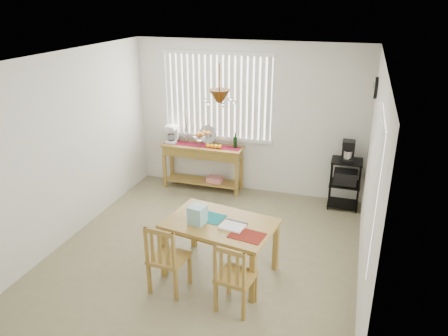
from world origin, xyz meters
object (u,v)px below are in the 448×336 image
(wire_cart, at_px, (345,179))
(chair_right, at_px, (235,277))
(sideboard, at_px, (203,156))
(chair_left, at_px, (167,259))
(cart_items, at_px, (348,151))
(dining_table, at_px, (220,228))

(wire_cart, xyz_separation_m, chair_right, (-1.01, -2.96, -0.08))
(sideboard, bearing_deg, chair_left, -78.15)
(cart_items, xyz_separation_m, chair_right, (-1.01, -2.97, -0.56))
(cart_items, xyz_separation_m, chair_left, (-1.84, -2.88, -0.54))
(dining_table, bearing_deg, chair_right, -59.66)
(wire_cart, distance_m, chair_left, 3.41)
(chair_left, bearing_deg, wire_cart, 57.33)
(cart_items, xyz_separation_m, dining_table, (-1.37, -2.34, -0.36))
(cart_items, height_order, chair_left, cart_items)
(cart_items, bearing_deg, wire_cart, -90.00)
(chair_left, height_order, chair_right, chair_left)
(chair_left, bearing_deg, dining_table, 49.21)
(wire_cart, height_order, dining_table, wire_cart)
(chair_right, bearing_deg, dining_table, 120.34)
(wire_cart, height_order, cart_items, cart_items)
(chair_right, bearing_deg, cart_items, 71.30)
(sideboard, xyz_separation_m, chair_right, (1.45, -2.99, -0.19))
(sideboard, xyz_separation_m, cart_items, (2.45, -0.02, 0.37))
(wire_cart, bearing_deg, dining_table, -120.52)
(sideboard, xyz_separation_m, wire_cart, (2.45, -0.03, -0.11))
(chair_left, bearing_deg, cart_items, 57.41)
(wire_cart, relative_size, chair_left, 0.93)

